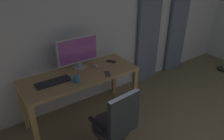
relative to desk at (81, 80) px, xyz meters
name	(u,v)px	position (x,y,z in m)	size (l,w,h in m)	color
back_room_partition	(132,10)	(-1.26, -0.46, 0.72)	(5.07, 0.10, 2.76)	silver
curtain_left_panel	(180,13)	(-2.39, -0.35, 0.56)	(0.47, 0.06, 2.43)	slate
curtain_right_panel	(150,18)	(-1.59, -0.35, 0.56)	(0.50, 0.06, 2.43)	slate
desk	(81,80)	(0.00, 0.00, 0.00)	(1.59, 0.63, 0.75)	tan
office_chair	(115,131)	(0.05, 0.89, -0.21)	(0.56, 0.56, 0.99)	black
computer_monitor	(78,51)	(-0.09, -0.20, 0.35)	(0.62, 0.18, 0.45)	#B7BCC1
computer_keyboard	(53,82)	(0.38, 0.02, 0.11)	(0.44, 0.15, 0.02)	#232328
computer_mouse	(95,66)	(-0.28, -0.07, 0.12)	(0.06, 0.10, 0.04)	#B7BCC1
cell_phone_face_up	(111,61)	(-0.57, -0.08, 0.10)	(0.07, 0.14, 0.01)	black
cell_phone_by_monitor	(107,74)	(-0.30, 0.22, 0.10)	(0.07, 0.14, 0.01)	#333338
mug_coffee	(76,79)	(0.13, 0.17, 0.14)	(0.12, 0.08, 0.09)	teal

